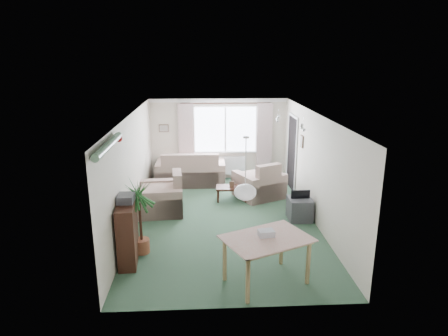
{
  "coord_description": "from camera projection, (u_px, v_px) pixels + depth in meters",
  "views": [
    {
      "loc": [
        -0.48,
        -8.35,
        3.62
      ],
      "look_at": [
        0.0,
        0.3,
        1.15
      ],
      "focal_mm": 32.0,
      "sensor_mm": 36.0,
      "label": 1
    }
  ],
  "objects": [
    {
      "name": "photo_frame",
      "position": [
        232.0,
        184.0,
        10.13
      ],
      "size": [
        0.12,
        0.06,
        0.16
      ],
      "primitive_type": "cube",
      "rotation": [
        0.0,
        0.0,
        -0.35
      ],
      "color": "brown",
      "rests_on": "coffee_table"
    },
    {
      "name": "wall_picture_right",
      "position": [
        302.0,
        141.0,
        9.87
      ],
      "size": [
        0.03,
        0.24,
        0.3
      ],
      "primitive_type": "cube",
      "color": "brown"
    },
    {
      "name": "sofa",
      "position": [
        191.0,
        167.0,
        11.5
      ],
      "size": [
        1.96,
        1.04,
        0.98
      ],
      "primitive_type": "cube",
      "rotation": [
        0.0,
        0.0,
        3.14
      ],
      "color": "tan",
      "rests_on": "ground"
    },
    {
      "name": "hifi_box",
      "position": [
        126.0,
        198.0,
        7.01
      ],
      "size": [
        0.28,
        0.35,
        0.14
      ],
      "primitive_type": "cube",
      "rotation": [
        0.0,
        0.0,
        -0.0
      ],
      "color": "#3E3E44",
      "rests_on": "bookshelf"
    },
    {
      "name": "pendant_lamp",
      "position": [
        245.0,
        192.0,
        6.43
      ],
      "size": [
        0.36,
        0.36,
        0.36
      ],
      "primitive_type": "sphere",
      "color": "white"
    },
    {
      "name": "pet_bed",
      "position": [
        254.0,
        188.0,
        11.05
      ],
      "size": [
        0.69,
        0.69,
        0.11
      ],
      "primitive_type": "cylinder",
      "rotation": [
        0.0,
        0.0,
        0.32
      ],
      "color": "navy",
      "rests_on": "ground"
    },
    {
      "name": "dining_table",
      "position": [
        266.0,
        261.0,
        6.49
      ],
      "size": [
        1.48,
        1.27,
        0.78
      ],
      "primitive_type": "cube",
      "rotation": [
        0.0,
        0.0,
        0.43
      ],
      "color": "tan",
      "rests_on": "ground"
    },
    {
      "name": "doorway",
      "position": [
        292.0,
        153.0,
        10.98
      ],
      "size": [
        0.03,
        0.95,
        2.0
      ],
      "primitive_type": "cube",
      "color": "black"
    },
    {
      "name": "armchair_corner",
      "position": [
        259.0,
        179.0,
        10.43
      ],
      "size": [
        1.43,
        1.4,
        0.97
      ],
      "primitive_type": "cube",
      "rotation": [
        0.0,
        0.0,
        3.59
      ],
      "color": "tan",
      "rests_on": "ground"
    },
    {
      "name": "window",
      "position": [
        225.0,
        129.0,
        11.74
      ],
      "size": [
        1.8,
        0.03,
        1.3
      ],
      "primitive_type": "cube",
      "color": "white"
    },
    {
      "name": "armchair_left",
      "position": [
        160.0,
        192.0,
        9.41
      ],
      "size": [
        1.12,
        1.17,
        0.97
      ],
      "primitive_type": "cube",
      "rotation": [
        0.0,
        0.0,
        -1.49
      ],
      "color": "beige",
      "rests_on": "ground"
    },
    {
      "name": "coffee_table",
      "position": [
        232.0,
        193.0,
        10.25
      ],
      "size": [
        0.83,
        0.5,
        0.36
      ],
      "primitive_type": "cube",
      "rotation": [
        0.0,
        0.0,
        -0.06
      ],
      "color": "black",
      "rests_on": "ground"
    },
    {
      "name": "radiator",
      "position": [
        225.0,
        166.0,
        12.0
      ],
      "size": [
        1.2,
        0.1,
        0.55
      ],
      "primitive_type": "cube",
      "color": "white"
    },
    {
      "name": "curtain_right",
      "position": [
        264.0,
        137.0,
        11.77
      ],
      "size": [
        0.45,
        0.08,
        2.0
      ],
      "primitive_type": "cube",
      "color": "beige"
    },
    {
      "name": "gift_box",
      "position": [
        266.0,
        234.0,
        6.43
      ],
      "size": [
        0.27,
        0.21,
        0.12
      ],
      "primitive_type": "cube",
      "rotation": [
        0.0,
        0.0,
        0.15
      ],
      "color": "silver",
      "rests_on": "dining_table"
    },
    {
      "name": "curtain_left",
      "position": [
        186.0,
        138.0,
        11.64
      ],
      "size": [
        0.45,
        0.08,
        2.0
      ],
      "primitive_type": "cube",
      "color": "beige"
    },
    {
      "name": "wall_picture_back",
      "position": [
        164.0,
        128.0,
        11.63
      ],
      "size": [
        0.28,
        0.03,
        0.22
      ],
      "primitive_type": "cube",
      "color": "brown"
    },
    {
      "name": "curtain_rod",
      "position": [
        225.0,
        103.0,
        11.45
      ],
      "size": [
        2.6,
        0.03,
        0.03
      ],
      "primitive_type": "cube",
      "color": "black"
    },
    {
      "name": "houseplant",
      "position": [
        140.0,
        217.0,
        7.38
      ],
      "size": [
        0.69,
        0.69,
        1.45
      ],
      "primitive_type": "cylinder",
      "rotation": [
        0.0,
        0.0,
        0.13
      ],
      "color": "#286623",
      "rests_on": "ground"
    },
    {
      "name": "bauble_cluster_b",
      "position": [
        303.0,
        125.0,
        8.23
      ],
      "size": [
        0.2,
        0.2,
        0.2
      ],
      "primitive_type": "sphere",
      "color": "silver"
    },
    {
      "name": "tinsel_garland",
      "position": [
        108.0,
        145.0,
        6.1
      ],
      "size": [
        1.6,
        1.6,
        0.12
      ],
      "primitive_type": "cylinder",
      "color": "#196626"
    },
    {
      "name": "bauble_cluster_a",
      "position": [
        278.0,
        116.0,
        9.36
      ],
      "size": [
        0.2,
        0.2,
        0.2
      ],
      "primitive_type": "sphere",
      "color": "silver"
    },
    {
      "name": "bookshelf",
      "position": [
        128.0,
        233.0,
        7.12
      ],
      "size": [
        0.38,
        0.93,
        1.11
      ],
      "primitive_type": "cube",
      "rotation": [
        0.0,
        0.0,
        0.09
      ],
      "color": "black",
      "rests_on": "ground"
    },
    {
      "name": "tv_cube",
      "position": [
        300.0,
        209.0,
        9.03
      ],
      "size": [
        0.51,
        0.56,
        0.51
      ],
      "primitive_type": "cube",
      "rotation": [
        0.0,
        0.0,
        0.01
      ],
      "color": "#403F45",
      "rests_on": "ground"
    },
    {
      "name": "ground",
      "position": [
        225.0,
        220.0,
        9.04
      ],
      "size": [
        6.5,
        6.5,
        0.0
      ],
      "primitive_type": "plane",
      "color": "#2F4F38"
    }
  ]
}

